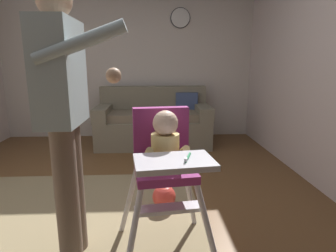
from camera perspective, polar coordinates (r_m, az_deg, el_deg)
ground at (r=2.42m, az=-12.97°, el=-19.16°), size 5.64×6.93×0.10m
wall_far at (r=4.74m, az=-8.12°, el=14.73°), size 4.84×0.06×2.79m
area_rug at (r=2.24m, az=-21.76°, el=-20.93°), size 2.12×2.35×0.01m
couch at (r=4.29m, az=-2.89°, el=0.79°), size 1.68×0.86×0.86m
high_chair at (r=1.72m, az=-0.69°, el=-6.12°), size 0.68×0.78×0.95m
adult_standing at (r=1.74m, az=-20.34°, el=2.42°), size 0.51×0.50×1.64m
toy_ball at (r=2.46m, az=-0.80°, el=-14.20°), size 0.20×0.20×0.20m
wall_clock at (r=4.75m, az=2.54°, el=21.17°), size 0.32×0.04×0.32m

